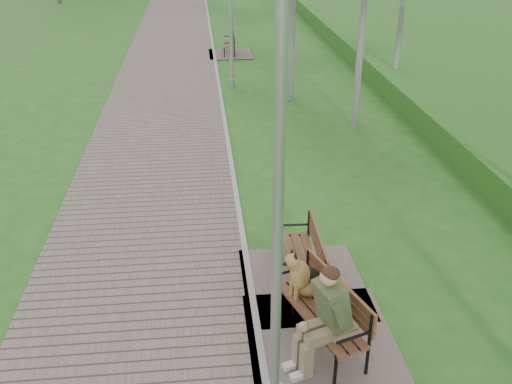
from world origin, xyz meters
The scene contains 7 objects.
walkway centered at (-1.75, 21.50, 0.02)m, with size 3.50×67.00×0.04m, color #6C5D57.
kerb centered at (0.00, 21.50, 0.03)m, with size 0.10×67.00×0.05m, color #999993.
bench_main centered at (0.75, 4.22, 0.50)m, with size 2.01×2.23×1.75m.
bench_second centered at (0.80, 5.63, 0.22)m, with size 1.89×2.10×1.16m.
bench_third centered at (0.62, 21.39, 0.19)m, with size 1.70×1.89×1.05m.
lamp_post_near centered at (0.06, 3.28, 2.34)m, with size 0.19×0.19×5.01m.
lamp_post_second centered at (0.42, 16.71, 2.34)m, with size 0.19×0.19×5.00m.
Camera 1 is at (-0.66, -1.66, 5.36)m, focal length 40.00 mm.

